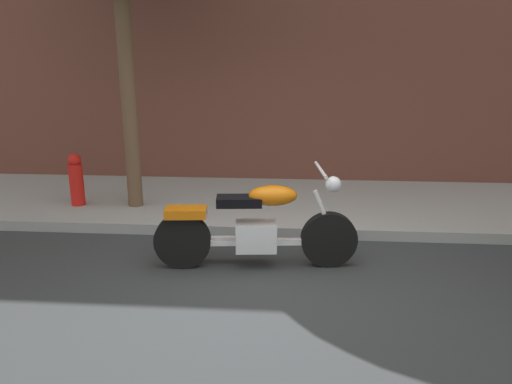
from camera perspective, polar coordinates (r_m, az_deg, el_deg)
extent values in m
plane|color=#303335|center=(4.91, 1.94, -11.48)|extent=(60.00, 60.00, 0.00)
cube|color=#999999|center=(7.41, 2.89, -1.39)|extent=(18.80, 2.58, 0.14)
cylinder|color=black|center=(5.38, 8.60, -5.57)|extent=(0.62, 0.18, 0.62)
cylinder|color=black|center=(5.34, -8.65, -5.72)|extent=(0.62, 0.18, 0.62)
cube|color=silver|center=(5.28, 0.00, -5.20)|extent=(0.47, 0.32, 0.32)
cube|color=silver|center=(5.31, 0.00, -5.91)|extent=(1.44, 0.22, 0.06)
ellipsoid|color=#D1660C|center=(5.15, 2.00, -0.41)|extent=(0.54, 0.31, 0.22)
cube|color=black|center=(5.15, -2.00, -1.08)|extent=(0.50, 0.29, 0.10)
cube|color=#D1660C|center=(5.23, -8.26, -2.37)|extent=(0.46, 0.28, 0.10)
cylinder|color=silver|center=(5.27, 8.08, -2.75)|extent=(0.27, 0.08, 0.58)
cylinder|color=silver|center=(5.13, 7.63, 2.63)|extent=(0.11, 0.70, 0.04)
sphere|color=silver|center=(5.19, 9.09, 0.91)|extent=(0.17, 0.17, 0.17)
cylinder|color=silver|center=(5.47, -2.67, -5.60)|extent=(0.80, 0.17, 0.09)
cylinder|color=brown|center=(7.01, -14.82, 11.04)|extent=(0.21, 0.21, 3.47)
cylinder|color=red|center=(7.52, -20.32, 0.30)|extent=(0.20, 0.20, 0.75)
sphere|color=red|center=(7.42, -20.64, 3.54)|extent=(0.19, 0.19, 0.19)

